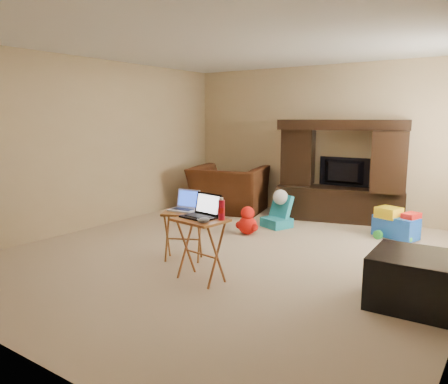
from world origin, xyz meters
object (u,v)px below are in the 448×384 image
Objects in this scene: ottoman at (414,280)px; laptop_right at (199,206)px; laptop_left at (182,201)px; plush_toy at (248,220)px; tray_table_right at (201,250)px; mouse_right at (204,220)px; child_rocker at (277,211)px; water_bottle at (222,210)px; recliner at (229,189)px; mouse_left at (192,213)px; television at (343,172)px; tray_table_left at (183,236)px; push_toy at (396,223)px; entertainment_center at (340,171)px.

ottoman is 2.14× the size of laptop_right.
plush_toy is at bearing 82.15° from laptop_left.
plush_toy is at bearing 113.86° from laptop_right.
tray_table_right is 0.39m from mouse_right.
child_rocker is 2.45m from water_bottle.
child_rocker is at bearing 143.39° from recliner.
tray_table_right is at bearing -40.94° from mouse_left.
television is at bearing 93.92° from tray_table_right.
laptop_left is 0.92m from mouse_right.
tray_table_right reaches higher than tray_table_left.
recliner is at bearing 133.97° from plush_toy.
laptop_right is at bearing -163.36° from ottoman.
water_bottle reaches higher than child_rocker.
plush_toy is at bearing 120.18° from recliner.
water_bottle reaches higher than mouse_right.
laptop_left reaches higher than mouse_left.
recliner is 1.35m from child_rocker.
tray_table_right is at bearing -41.47° from laptop_left.
tray_table_right is (0.57, -0.41, 0.03)m from tray_table_left.
plush_toy is 1.44m from laptop_left.
mouse_right is at bearing 106.38° from recliner.
tray_table_left is at bearing -109.02° from push_toy.
child_rocker is at bearing -149.22° from push_toy.
television is 3.52m from tray_table_right.
television is 1.97m from recliner.
laptop_left is at bearing 156.01° from water_bottle.
ottoman is (1.70, -2.77, -0.57)m from entertainment_center.
water_bottle is at bearing 70.71° from mouse_right.
recliner is 1.70× the size of ottoman.
plush_toy is 0.64× the size of tray_table_right.
entertainment_center reaches higher than plush_toy.
recliner is 3.35m from tray_table_right.
laptop_right is at bearing 160.80° from tray_table_right.
entertainment_center is 5.85× the size of laptop_right.
mouse_right is 0.66× the size of water_bottle.
push_toy reaches higher than plush_toy.
entertainment_center is 6.56× the size of laptop_left.
recliner reaches higher than child_rocker.
ottoman reaches higher than push_toy.
tray_table_left is (-1.82, -2.35, 0.07)m from push_toy.
push_toy is 1.01× the size of tray_table_left.
entertainment_center reaches higher than laptop_left.
mouse_left is at bearing 138.61° from mouse_right.
ottoman is 2.40× the size of laptop_left.
tray_table_right is at bearing -108.61° from entertainment_center.
recliner is at bearing 178.58° from entertainment_center.
water_bottle is at bearing -23.59° from mouse_left.
plush_toy is 0.70× the size of push_toy.
recliner is at bearing 120.17° from mouse_right.
push_toy is (1.65, 0.35, -0.03)m from child_rocker.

